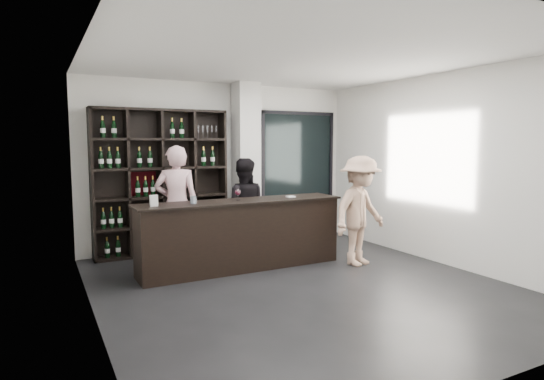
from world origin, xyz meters
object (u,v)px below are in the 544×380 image
taster_pink (177,205)px  taster_black (243,207)px  wine_shelf (161,182)px  tasting_counter (242,234)px  customer (360,211)px

taster_pink → taster_black: taster_pink is taller
wine_shelf → taster_pink: wine_shelf is taller
wine_shelf → tasting_counter: size_ratio=0.78×
wine_shelf → customer: (2.48, -2.09, -0.37)m
wine_shelf → taster_black: 1.42m
tasting_counter → taster_black: taster_black is taller
wine_shelf → customer: bearing=-40.1°
taster_pink → customer: bearing=170.1°
tasting_counter → taster_pink: (-0.75, 0.75, 0.40)m
wine_shelf → taster_black: (1.16, -0.72, -0.40)m
wine_shelf → customer: size_ratio=1.45×
wine_shelf → customer: wine_shelf is taller
tasting_counter → taster_pink: 1.13m
wine_shelf → taster_pink: (0.05, -0.72, -0.29)m
taster_black → customer: (1.32, -1.37, 0.03)m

